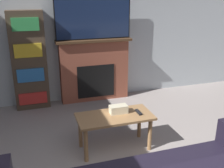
{
  "coord_description": "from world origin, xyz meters",
  "views": [
    {
      "loc": [
        -1.04,
        -0.86,
        1.88
      ],
      "look_at": [
        -0.04,
        2.28,
        0.73
      ],
      "focal_mm": 42.0,
      "sensor_mm": 36.0,
      "label": 1
    }
  ],
  "objects_px": {
    "tv": "(93,18)",
    "coffee_table": "(115,121)",
    "fireplace": "(94,70)",
    "bookshelf": "(29,61)"
  },
  "relations": [
    {
      "from": "coffee_table",
      "to": "fireplace",
      "type": "bearing_deg",
      "value": 84.47
    },
    {
      "from": "tv",
      "to": "coffee_table",
      "type": "xyz_separation_m",
      "value": [
        -0.16,
        -1.67,
        -1.09
      ]
    },
    {
      "from": "tv",
      "to": "coffee_table",
      "type": "distance_m",
      "value": 2.0
    },
    {
      "from": "tv",
      "to": "coffee_table",
      "type": "bearing_deg",
      "value": -95.6
    },
    {
      "from": "bookshelf",
      "to": "tv",
      "type": "bearing_deg",
      "value": 0.19
    },
    {
      "from": "coffee_table",
      "to": "bookshelf",
      "type": "xyz_separation_m",
      "value": [
        -0.94,
        1.66,
        0.43
      ]
    },
    {
      "from": "tv",
      "to": "fireplace",
      "type": "bearing_deg",
      "value": 90.0
    },
    {
      "from": "fireplace",
      "to": "coffee_table",
      "type": "distance_m",
      "value": 1.7
    },
    {
      "from": "tv",
      "to": "bookshelf",
      "type": "bearing_deg",
      "value": -179.81
    },
    {
      "from": "fireplace",
      "to": "tv",
      "type": "bearing_deg",
      "value": -90.0
    }
  ]
}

